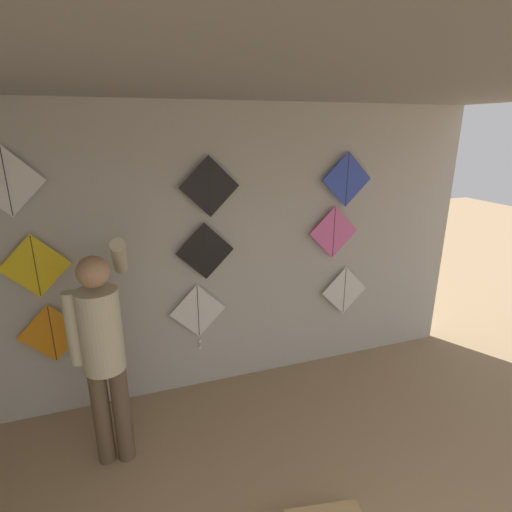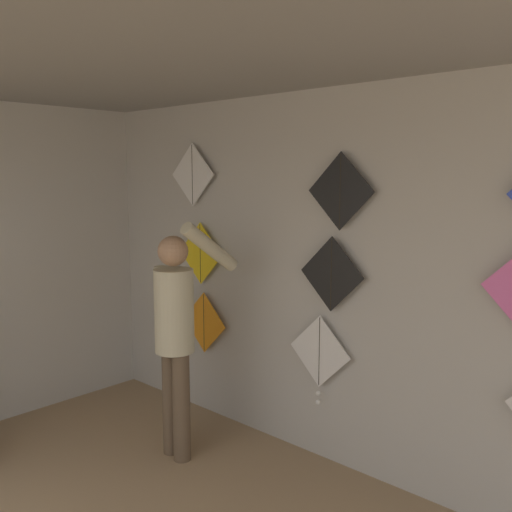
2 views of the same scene
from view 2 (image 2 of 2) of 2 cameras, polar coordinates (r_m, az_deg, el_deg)
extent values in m
cube|color=#BCB7AD|center=(4.28, 7.71, -2.44)|extent=(5.89, 0.06, 2.80)
cube|color=gray|center=(2.92, -15.68, 20.47)|extent=(5.89, 4.60, 0.04)
cylinder|color=brown|center=(4.65, -8.50, -14.17)|extent=(0.13, 0.13, 0.85)
cylinder|color=brown|center=(4.53, -7.47, -14.76)|extent=(0.13, 0.13, 0.85)
cylinder|color=beige|center=(4.36, -8.19, -5.44)|extent=(0.30, 0.30, 0.63)
sphere|color=tan|center=(4.27, -8.31, 0.49)|extent=(0.23, 0.23, 0.23)
cylinder|color=beige|center=(4.50, -9.41, -4.57)|extent=(0.11, 0.11, 0.56)
cylinder|color=beige|center=(4.27, -4.63, 0.87)|extent=(0.11, 0.52, 0.41)
cube|color=orange|center=(5.21, -5.21, -6.64)|extent=(0.55, 0.01, 0.55)
cylinder|color=black|center=(5.21, -5.23, -6.65)|extent=(0.01, 0.01, 0.53)
cube|color=white|center=(4.37, 6.37, -9.46)|extent=(0.55, 0.01, 0.55)
cylinder|color=black|center=(4.36, 6.36, -9.46)|extent=(0.01, 0.01, 0.53)
sphere|color=white|center=(4.47, 6.23, -13.49)|extent=(0.04, 0.04, 0.04)
sphere|color=white|center=(4.49, 6.21, -14.32)|extent=(0.04, 0.04, 0.04)
cube|color=yellow|center=(5.11, -5.57, 0.26)|extent=(0.55, 0.01, 0.55)
cylinder|color=black|center=(5.11, -5.58, 0.25)|extent=(0.01, 0.01, 0.53)
cube|color=black|center=(4.17, 7.55, -1.81)|extent=(0.55, 0.01, 0.55)
cylinder|color=black|center=(4.17, 7.53, -1.81)|extent=(0.01, 0.01, 0.53)
cube|color=white|center=(5.13, -6.37, 8.08)|extent=(0.55, 0.01, 0.55)
cylinder|color=black|center=(5.13, -6.38, 8.08)|extent=(0.01, 0.01, 0.53)
cube|color=black|center=(4.07, 8.43, 6.43)|extent=(0.55, 0.01, 0.55)
cylinder|color=black|center=(4.07, 8.42, 6.43)|extent=(0.01, 0.01, 0.53)
camera|label=1|loc=(3.11, -51.38, 12.36)|focal=28.00mm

